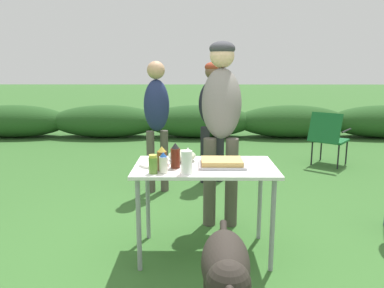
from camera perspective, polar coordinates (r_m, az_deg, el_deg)
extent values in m
plane|color=#336028|center=(3.20, 1.88, -16.18)|extent=(60.00, 60.00, 0.00)
ellipsoid|color=#234C1E|center=(8.97, -25.53, 3.17)|extent=(2.40, 0.90, 0.69)
ellipsoid|color=#234C1E|center=(8.30, -12.99, 3.41)|extent=(2.40, 0.90, 0.69)
ellipsoid|color=#234C1E|center=(8.07, 0.99, 3.48)|extent=(2.40, 0.90, 0.69)
ellipsoid|color=#234C1E|center=(8.33, 14.90, 3.35)|extent=(2.40, 0.90, 0.69)
cube|color=silver|center=(2.93, 1.97, -3.52)|extent=(1.10, 0.64, 0.02)
cylinder|color=gray|center=(2.83, -8.12, -12.16)|extent=(0.04, 0.04, 0.71)
cylinder|color=gray|center=(2.86, 12.16, -12.07)|extent=(0.04, 0.04, 0.71)
cylinder|color=gray|center=(3.33, -6.75, -8.42)|extent=(0.04, 0.04, 0.71)
cylinder|color=gray|center=(3.35, 10.30, -8.38)|extent=(0.04, 0.04, 0.71)
cube|color=#9E9EA3|center=(2.91, 4.53, -3.19)|extent=(0.36, 0.27, 0.02)
cube|color=tan|center=(2.91, 4.54, -2.66)|extent=(0.31, 0.24, 0.04)
cylinder|color=white|center=(2.94, -5.71, -3.05)|extent=(0.24, 0.24, 0.02)
ellipsoid|color=#ADBC99|center=(3.06, -1.55, -1.79)|extent=(0.23, 0.23, 0.09)
cylinder|color=white|center=(2.68, -0.81, -2.81)|extent=(0.08, 0.08, 0.17)
cylinder|color=red|center=(2.76, -0.63, -2.73)|extent=(0.06, 0.06, 0.14)
cone|color=white|center=(2.74, -0.63, -0.92)|extent=(0.05, 0.05, 0.04)
cylinder|color=olive|center=(2.71, -5.96, -3.28)|extent=(0.06, 0.06, 0.12)
cylinder|color=#D1CC47|center=(2.70, -5.99, -1.86)|extent=(0.06, 0.06, 0.02)
cylinder|color=silver|center=(2.72, -4.37, -3.20)|extent=(0.06, 0.06, 0.12)
cone|color=#194793|center=(2.70, -4.40, -1.60)|extent=(0.05, 0.05, 0.03)
cylinder|color=brown|center=(2.78, -4.59, -2.60)|extent=(0.07, 0.07, 0.14)
cone|color=gold|center=(2.76, -4.62, -0.75)|extent=(0.06, 0.06, 0.04)
cylinder|color=#562314|center=(2.85, -2.55, -2.16)|extent=(0.07, 0.07, 0.15)
cone|color=black|center=(2.83, -2.57, -0.24)|extent=(0.06, 0.06, 0.04)
cylinder|color=#4C473D|center=(3.56, 2.69, -5.85)|extent=(0.12, 0.12, 0.85)
cylinder|color=#4C473D|center=(3.57, 6.02, -5.89)|extent=(0.12, 0.12, 0.85)
ellipsoid|color=slate|center=(3.54, 4.53, 6.29)|extent=(0.40, 0.53, 0.74)
sphere|color=#DBAD89|center=(3.66, 4.62, 13.29)|extent=(0.23, 0.23, 0.23)
ellipsoid|color=#333338|center=(3.66, 4.64, 14.30)|extent=(0.25, 0.25, 0.14)
cylinder|color=#4C473D|center=(4.53, -6.29, -2.72)|extent=(0.10, 0.10, 0.75)
cylinder|color=#4C473D|center=(4.55, -4.23, -2.61)|extent=(0.10, 0.10, 0.75)
ellipsoid|color=navy|center=(4.42, -5.42, 5.87)|extent=(0.34, 0.28, 0.61)
sphere|color=tan|center=(4.40, -5.53, 11.15)|extent=(0.21, 0.21, 0.21)
cylinder|color=black|center=(4.88, 1.99, -1.68)|extent=(0.12, 0.12, 0.74)
cylinder|color=black|center=(4.96, 4.20, -1.48)|extent=(0.12, 0.12, 0.74)
ellipsoid|color=black|center=(4.81, 3.19, 6.20)|extent=(0.45, 0.39, 0.60)
sphere|color=brown|center=(4.79, 3.25, 10.98)|extent=(0.20, 0.20, 0.20)
ellipsoid|color=#993823|center=(4.79, 3.26, 11.66)|extent=(0.21, 0.21, 0.12)
cylinder|color=#28231E|center=(2.37, 2.65, -21.12)|extent=(0.07, 0.07, 0.43)
ellipsoid|color=#28231E|center=(2.06, 5.10, -17.47)|extent=(0.28, 0.59, 0.26)
sphere|color=#28231E|center=(1.72, 5.56, -20.38)|extent=(0.20, 0.20, 0.20)
cylinder|color=#28231E|center=(2.35, 4.84, -13.29)|extent=(0.05, 0.18, 0.10)
cube|color=#19602D|center=(6.16, 20.31, 0.55)|extent=(0.65, 0.65, 0.03)
cube|color=#19602D|center=(5.86, 19.60, 2.34)|extent=(0.46, 0.41, 0.44)
cylinder|color=black|center=(6.08, 17.80, -1.30)|extent=(0.02, 0.02, 0.38)
cylinder|color=black|center=(5.95, 21.39, -1.82)|extent=(0.02, 0.02, 0.38)
cylinder|color=black|center=(6.45, 19.07, -0.67)|extent=(0.02, 0.02, 0.38)
cylinder|color=black|center=(6.33, 22.47, -1.13)|extent=(0.02, 0.02, 0.38)
cylinder|color=black|center=(6.20, 18.41, 2.40)|extent=(0.27, 0.34, 0.02)
cylinder|color=black|center=(6.07, 22.48, 1.90)|extent=(0.27, 0.34, 0.02)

